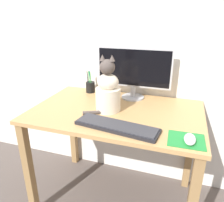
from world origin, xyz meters
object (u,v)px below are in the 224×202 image
object	(u,v)px
computer_mouse_right	(190,139)
cat	(108,91)
pen_cup	(90,87)
keyboard	(117,126)
monitor	(134,71)

from	to	relation	value
computer_mouse_right	cat	size ratio (longest dim) A/B	0.30
pen_cup	keyboard	bearing A→B (deg)	-53.26
monitor	keyboard	xyz separation A→B (m)	(0.02, -0.49, -0.20)
cat	monitor	bearing A→B (deg)	65.08
monitor	cat	xyz separation A→B (m)	(-0.10, -0.28, -0.07)
keyboard	pen_cup	bearing A→B (deg)	134.48
monitor	computer_mouse_right	world-z (taller)	monitor
monitor	keyboard	distance (m)	0.53
keyboard	pen_cup	xyz separation A→B (m)	(-0.38, 0.51, 0.03)
computer_mouse_right	monitor	bearing A→B (deg)	128.32
computer_mouse_right	keyboard	bearing A→B (deg)	175.99
monitor	cat	world-z (taller)	monitor
monitor	pen_cup	distance (m)	0.39
cat	computer_mouse_right	bearing A→B (deg)	-30.16
monitor	cat	distance (m)	0.31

